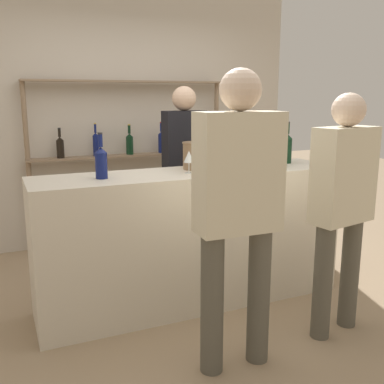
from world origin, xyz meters
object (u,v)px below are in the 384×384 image
counter_bottle_4 (244,154)px  server_behind_counter (184,160)px  cork_jar (227,156)px  ice_bucket (196,156)px  customer_center (238,201)px  customer_right (342,198)px  counter_bottle_3 (243,154)px  counter_bottle_2 (282,152)px  counter_bottle_1 (287,147)px  wine_glass (189,157)px  counter_bottle_0 (101,161)px

counter_bottle_4 → server_behind_counter: size_ratio=0.20×
cork_jar → ice_bucket: bearing=-168.6°
cork_jar → customer_center: bearing=-115.0°
customer_right → counter_bottle_3: bearing=8.5°
counter_bottle_2 → server_behind_counter: bearing=117.7°
ice_bucket → cork_jar: 0.32m
counter_bottle_1 → wine_glass: 0.98m
counter_bottle_2 → counter_bottle_3: counter_bottle_2 is taller
counter_bottle_0 → counter_bottle_4: counter_bottle_4 is taller
customer_center → counter_bottle_4: bearing=-30.1°
counter_bottle_0 → counter_bottle_1: counter_bottle_1 is taller
counter_bottle_0 → counter_bottle_1: (1.62, 0.09, 0.01)m
counter_bottle_4 → ice_bucket: counter_bottle_4 is taller
customer_center → counter_bottle_1: bearing=-44.2°
counter_bottle_2 → counter_bottle_4: counter_bottle_4 is taller
cork_jar → customer_right: customer_right is taller
cork_jar → counter_bottle_4: bearing=-96.9°
counter_bottle_2 → cork_jar: (-0.37, 0.25, -0.04)m
customer_center → server_behind_counter: customer_center is taller
counter_bottle_1 → server_behind_counter: (-0.64, 0.74, -0.17)m
counter_bottle_3 → cork_jar: 0.18m
counter_bottle_1 → customer_right: bearing=-102.0°
ice_bucket → customer_right: 1.15m
customer_right → customer_center: (-0.84, -0.08, 0.08)m
wine_glass → customer_center: customer_center is taller
server_behind_counter → wine_glass: bearing=-21.9°
counter_bottle_1 → customer_center: bearing=-136.1°
counter_bottle_0 → counter_bottle_1: size_ratio=0.91×
cork_jar → customer_right: bearing=-71.2°
counter_bottle_0 → server_behind_counter: size_ratio=0.19×
customer_right → customer_center: 0.85m
counter_bottle_1 → customer_center: customer_center is taller
counter_bottle_1 → customer_center: size_ratio=0.20×
counter_bottle_4 → customer_right: customer_right is taller
counter_bottle_3 → wine_glass: (-0.49, -0.04, 0.00)m
counter_bottle_2 → wine_glass: counter_bottle_2 is taller
counter_bottle_0 → counter_bottle_2: bearing=-3.0°
counter_bottle_0 → counter_bottle_3: counter_bottle_0 is taller
counter_bottle_0 → customer_right: bearing=-30.1°
counter_bottle_2 → wine_glass: bearing=177.5°
server_behind_counter → customer_right: bearing=13.9°
counter_bottle_2 → counter_bottle_3: bearing=167.1°
customer_right → server_behind_counter: size_ratio=0.96×
server_behind_counter → ice_bucket: bearing=-16.8°
counter_bottle_3 → counter_bottle_4: bearing=-119.4°
customer_center → ice_bucket: bearing=-9.0°
customer_center → server_behind_counter: 1.78m
counter_bottle_4 → counter_bottle_0: bearing=171.0°
counter_bottle_3 → customer_right: 0.90m
counter_bottle_3 → server_behind_counter: (-0.16, 0.83, -0.15)m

